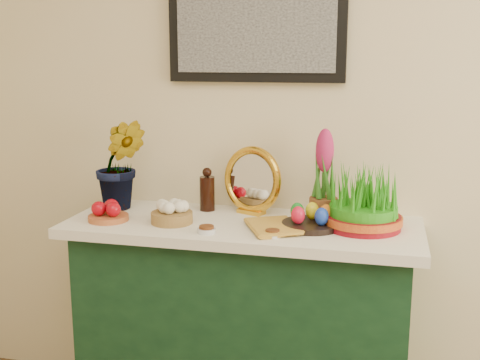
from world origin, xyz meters
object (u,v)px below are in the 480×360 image
Objects in this scene: sideboard at (243,330)px; hyacinth_green at (120,150)px; book at (250,227)px; wheatgrass_sabzeh at (364,201)px; mirror at (252,181)px.

sideboard is 0.91m from hyacinth_green.
book is 0.44m from wheatgrass_sabzeh.
hyacinth_green is (-0.56, 0.08, 0.72)m from sideboard.
sideboard is at bearing -91.61° from mirror.
mirror is at bearing -11.76° from hyacinth_green.
wheatgrass_sabzeh reaches higher than book.
book is at bearing -64.76° from sideboard.
mirror is 0.96× the size of wheatgrass_sabzeh.
mirror reaches higher than book.
hyacinth_green is at bearing 135.55° from book.
sideboard is 0.74m from wheatgrass_sabzeh.
sideboard is 4.37× the size of wheatgrass_sabzeh.
book is at bearing -78.62° from mirror.
wheatgrass_sabzeh is (1.02, -0.06, -0.15)m from hyacinth_green.
hyacinth_green is 1.81× the size of mirror.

